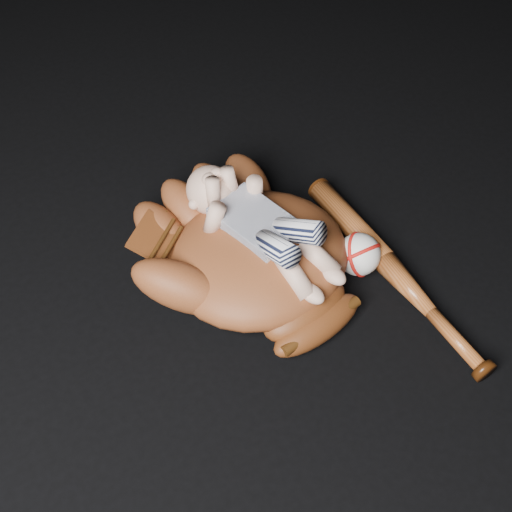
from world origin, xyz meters
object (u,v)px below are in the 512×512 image
Objects in this scene: baseball_glove at (259,251)px; baseball at (359,254)px; baseball_bat at (394,271)px; newborn_baby at (266,228)px.

baseball is (0.17, -0.08, -0.03)m from baseball_glove.
baseball_bat is at bearing -39.97° from baseball_glove.
newborn_baby is 4.23× the size of baseball.
baseball_glove is 0.05m from newborn_baby.
baseball_bat is (0.19, -0.14, -0.10)m from newborn_baby.
baseball is at bearing 125.64° from baseball_bat.
baseball is (0.15, -0.09, -0.08)m from newborn_baby.
baseball_glove reaches higher than baseball_bat.
baseball_glove is 0.19m from baseball.
newborn_baby reaches higher than baseball_bat.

